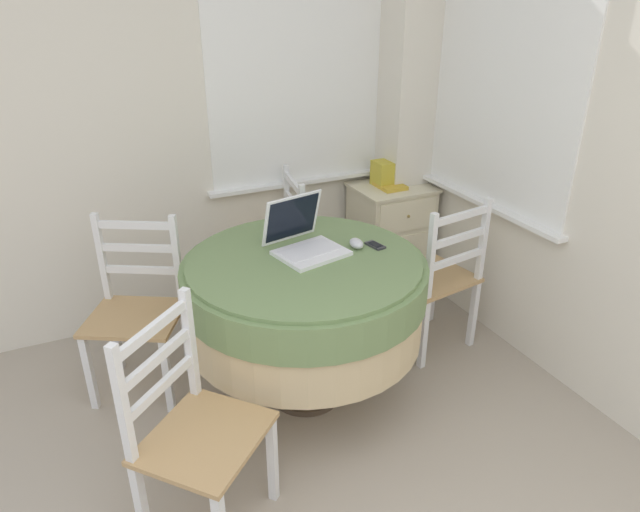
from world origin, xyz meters
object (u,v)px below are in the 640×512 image
at_px(dining_chair_left_flank, 137,311).
at_px(corner_cabinet, 390,237).
at_px(dining_chair_camera_near, 194,431).
at_px(round_dining_table, 305,293).
at_px(dining_chair_near_right_window, 437,278).
at_px(cell_phone, 375,245).
at_px(storage_box, 387,173).
at_px(laptop, 304,240).
at_px(book_on_cabinet, 390,186).
at_px(computer_mouse, 356,243).
at_px(dining_chair_near_back_window, 276,249).

height_order(dining_chair_left_flank, corner_cabinet, dining_chair_left_flank).
height_order(dining_chair_camera_near, dining_chair_left_flank, same).
relative_size(round_dining_table, dining_chair_near_right_window, 1.26).
bearing_deg(cell_phone, storage_box, 55.95).
bearing_deg(round_dining_table, laptop, 65.46).
distance_m(cell_phone, dining_chair_left_flank, 1.22).
bearing_deg(corner_cabinet, laptop, -141.71).
height_order(dining_chair_camera_near, book_on_cabinet, dining_chair_camera_near).
bearing_deg(book_on_cabinet, cell_phone, -125.65).
height_order(computer_mouse, dining_chair_left_flank, dining_chair_left_flank).
relative_size(round_dining_table, storage_box, 6.78).
bearing_deg(storage_box, corner_cabinet, -59.28).
xyz_separation_m(cell_phone, dining_chair_camera_near, (-1.03, -0.50, -0.33)).
bearing_deg(computer_mouse, dining_chair_camera_near, -150.83).
distance_m(computer_mouse, book_on_cabinet, 1.06).
bearing_deg(laptop, dining_chair_near_back_window, 80.08).
xyz_separation_m(round_dining_table, dining_chair_camera_near, (-0.66, -0.52, -0.15)).
relative_size(laptop, computer_mouse, 4.10).
bearing_deg(dining_chair_left_flank, dining_chair_near_right_window, -12.64).
relative_size(cell_phone, dining_chair_left_flank, 0.12).
bearing_deg(dining_chair_camera_near, storage_box, 40.46).
distance_m(cell_phone, storage_box, 1.07).
height_order(cell_phone, storage_box, storage_box).
bearing_deg(laptop, dining_chair_left_flank, 154.37).
height_order(dining_chair_near_right_window, storage_box, dining_chair_near_right_window).
relative_size(computer_mouse, dining_chair_near_back_window, 0.10).
bearing_deg(book_on_cabinet, dining_chair_left_flank, -167.47).
relative_size(computer_mouse, book_on_cabinet, 0.47).
height_order(computer_mouse, storage_box, storage_box).
height_order(round_dining_table, dining_chair_left_flank, dining_chair_left_flank).
distance_m(cell_phone, dining_chair_near_right_window, 0.59).
height_order(dining_chair_near_right_window, dining_chair_left_flank, same).
bearing_deg(dining_chair_camera_near, corner_cabinet, 39.20).
xyz_separation_m(round_dining_table, corner_cabinet, (0.99, 0.83, -0.23)).
bearing_deg(dining_chair_camera_near, laptop, 40.40).
xyz_separation_m(laptop, cell_phone, (0.33, -0.10, -0.05)).
bearing_deg(dining_chair_camera_near, book_on_cabinet, 39.33).
relative_size(cell_phone, dining_chair_near_back_window, 0.12).
bearing_deg(storage_box, dining_chair_near_back_window, -176.59).
bearing_deg(corner_cabinet, dining_chair_camera_near, -140.80).
relative_size(round_dining_table, cell_phone, 10.36).
bearing_deg(dining_chair_left_flank, round_dining_table, -31.63).
bearing_deg(round_dining_table, dining_chair_left_flank, 148.37).
xyz_separation_m(round_dining_table, dining_chair_near_back_window, (0.17, 0.82, -0.15)).
distance_m(round_dining_table, corner_cabinet, 1.31).
height_order(laptop, dining_chair_near_back_window, laptop).
xyz_separation_m(computer_mouse, corner_cabinet, (0.71, 0.82, -0.43)).
bearing_deg(dining_chair_left_flank, dining_chair_camera_near, -86.95).
xyz_separation_m(corner_cabinet, book_on_cabinet, (-0.03, -0.02, 0.37)).
bearing_deg(corner_cabinet, storage_box, 120.72).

